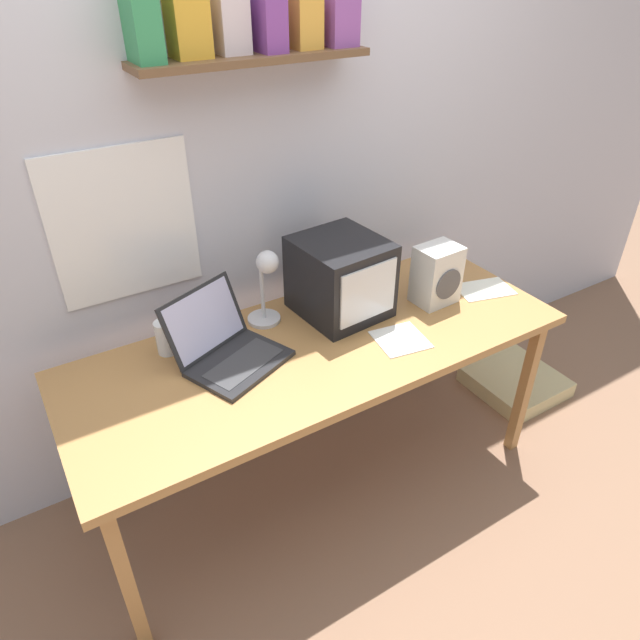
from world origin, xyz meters
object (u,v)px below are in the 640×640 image
juice_glass (166,339)px  corner_desk (320,355)px  space_heater (437,275)px  crt_monitor (340,277)px  open_notebook (400,339)px  loose_paper_near_laptop (484,289)px  floor_cushion (515,382)px  desk_lamp (266,280)px  laptop (224,344)px

juice_glass → corner_desk: bearing=-25.4°
corner_desk → juice_glass: (-0.51, 0.24, 0.12)m
juice_glass → space_heater: size_ratio=0.52×
crt_monitor → juice_glass: crt_monitor is taller
space_heater → open_notebook: size_ratio=1.17×
open_notebook → loose_paper_near_laptop: size_ratio=0.80×
corner_desk → space_heater: space_heater is taller
corner_desk → open_notebook: bearing=-28.6°
crt_monitor → space_heater: crt_monitor is taller
floor_cushion → corner_desk: bearing=179.5°
corner_desk → loose_paper_near_laptop: 0.81m
open_notebook → corner_desk: bearing=151.4°
crt_monitor → open_notebook: 0.34m
open_notebook → loose_paper_near_laptop: same height
loose_paper_near_laptop → floor_cushion: 0.83m
desk_lamp → open_notebook: 0.55m
desk_lamp → space_heater: size_ratio=1.31×
laptop → desk_lamp: desk_lamp is taller
loose_paper_near_laptop → floor_cushion: (0.41, 0.03, -0.71)m
desk_lamp → loose_paper_near_laptop: (0.92, -0.25, -0.19)m
laptop → open_notebook: (0.61, -0.24, -0.06)m
crt_monitor → floor_cushion: bearing=-13.2°
corner_desk → desk_lamp: bearing=117.2°
desk_lamp → floor_cushion: (1.33, -0.22, -0.91)m
laptop → space_heater: space_heater is taller
corner_desk → floor_cushion: 1.39m
floor_cushion → open_notebook: bearing=-171.9°
corner_desk → open_notebook: open_notebook is taller
desk_lamp → space_heater: (0.67, -0.20, -0.07)m
laptop → loose_paper_near_laptop: (1.15, -0.13, -0.06)m
laptop → space_heater: 0.91m
juice_glass → space_heater: bearing=-12.3°
open_notebook → floor_cushion: open_notebook is taller
open_notebook → desk_lamp: bearing=136.5°
corner_desk → juice_glass: juice_glass is taller
corner_desk → desk_lamp: 0.35m
desk_lamp → loose_paper_near_laptop: size_ratio=1.22×
crt_monitor → loose_paper_near_laptop: crt_monitor is taller
desk_lamp → open_notebook: size_ratio=1.53×
open_notebook → floor_cushion: size_ratio=0.49×
crt_monitor → juice_glass: (-0.69, 0.09, -0.10)m
loose_paper_near_laptop → floor_cushion: bearing=4.0°
laptop → open_notebook: 0.66m
open_notebook → space_heater: bearing=27.3°
space_heater → open_notebook: space_heater is taller
space_heater → corner_desk: bearing=178.0°
loose_paper_near_laptop → floor_cushion: size_ratio=0.61×
juice_glass → open_notebook: (0.77, -0.39, -0.06)m
corner_desk → desk_lamp: desk_lamp is taller
desk_lamp → loose_paper_near_laptop: 0.97m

